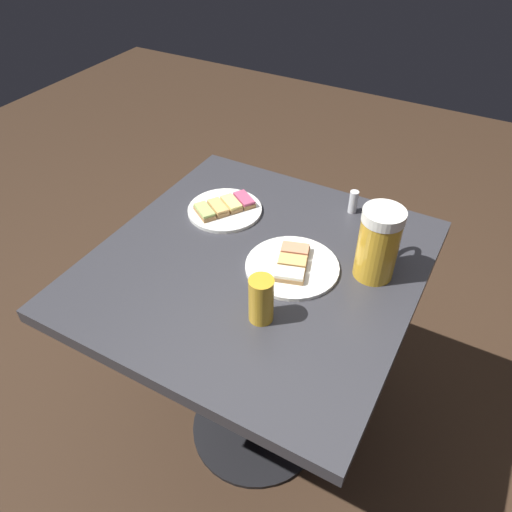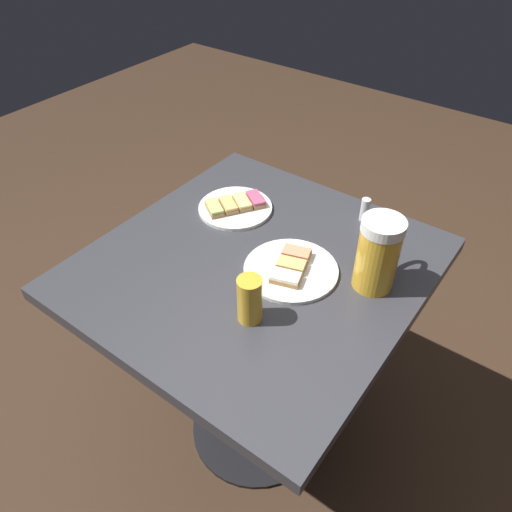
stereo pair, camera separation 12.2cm
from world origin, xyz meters
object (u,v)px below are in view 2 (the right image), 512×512
at_px(plate_near, 235,207).
at_px(plate_far, 291,269).
at_px(salt_shaker, 365,210).
at_px(beer_glass_small, 250,300).
at_px(beer_mug, 379,253).

bearing_deg(plate_near, plate_far, 155.23).
distance_m(plate_near, salt_shaker, 0.36).
distance_m(beer_glass_small, salt_shaker, 0.48).
bearing_deg(plate_near, beer_glass_small, 132.73).
xyz_separation_m(plate_far, salt_shaker, (-0.04, -0.30, 0.02)).
bearing_deg(beer_glass_small, salt_shaker, -93.92).
relative_size(plate_far, salt_shaker, 3.45).
distance_m(beer_mug, beer_glass_small, 0.31).
relative_size(plate_far, beer_mug, 1.24).
height_order(plate_far, beer_glass_small, beer_glass_small).
relative_size(beer_glass_small, salt_shaker, 1.69).
xyz_separation_m(beer_mug, beer_glass_small, (0.17, 0.26, -0.04)).
height_order(beer_mug, salt_shaker, beer_mug).
xyz_separation_m(plate_far, beer_glass_small, (-0.01, 0.18, 0.05)).
bearing_deg(beer_mug, salt_shaker, -57.85).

